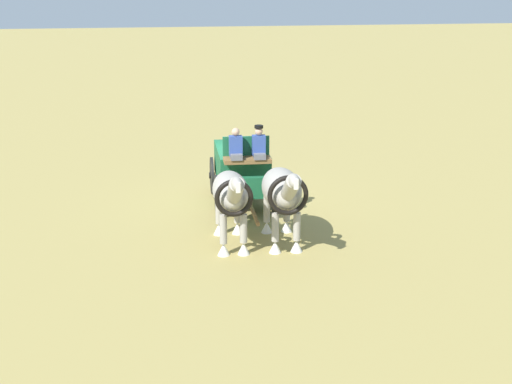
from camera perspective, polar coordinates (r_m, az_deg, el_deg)
name	(u,v)px	position (r m, az deg, el deg)	size (l,w,h in m)	color
ground_plane	(242,202)	(20.93, -1.22, -0.84)	(220.00, 220.00, 0.00)	#9E8C4C
show_wagon	(242,167)	(20.45, -1.19, 2.12)	(5.74, 2.11, 2.70)	#195B38
draft_horse_near	(282,192)	(17.09, 2.23, 0.02)	(3.17, 1.21, 2.26)	#9E998E
draft_horse_off	(231,195)	(16.92, -2.11, -0.23)	(3.19, 1.14, 2.23)	#9E998E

